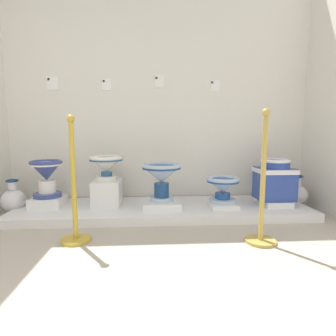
{
  "coord_description": "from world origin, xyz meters",
  "views": [
    {
      "loc": [
        1.71,
        -0.86,
        0.89
      ],
      "look_at": [
        1.9,
        2.08,
        0.51
      ],
      "focal_mm": 28.9,
      "sensor_mm": 36.0,
      "label": 1
    }
  ],
  "objects_px": {
    "antique_toilet_squat_floral": "(223,186)",
    "decorative_vase_companion": "(13,200)",
    "plinth_block_pale_glazed": "(48,202)",
    "antique_toilet_rightmost": "(162,175)",
    "decorative_vase_spare": "(297,194)",
    "antique_toilet_pale_glazed": "(46,174)",
    "plinth_block_squat_floral": "(222,204)",
    "antique_toilet_central_ornate": "(274,178)",
    "plinth_block_rightmost": "(162,204)",
    "stanchion_post_near_right": "(262,203)",
    "plinth_block_leftmost": "(107,192)",
    "stanchion_post_near_left": "(74,203)",
    "info_placard_third": "(159,82)",
    "antique_toilet_leftmost": "(106,164)",
    "info_placard_fourth": "(215,86)",
    "info_placard_second": "(107,85)",
    "plinth_block_central_ornate": "(273,202)",
    "info_placard_first": "(53,83)"
  },
  "relations": [
    {
      "from": "plinth_block_pale_glazed",
      "to": "plinth_block_squat_floral",
      "type": "distance_m",
      "value": 1.92
    },
    {
      "from": "plinth_block_rightmost",
      "to": "info_placard_third",
      "type": "bearing_deg",
      "value": 90.16
    },
    {
      "from": "plinth_block_pale_glazed",
      "to": "antique_toilet_leftmost",
      "type": "bearing_deg",
      "value": 5.92
    },
    {
      "from": "antique_toilet_leftmost",
      "to": "plinth_block_squat_floral",
      "type": "xyz_separation_m",
      "value": [
        1.28,
        -0.17,
        -0.44
      ]
    },
    {
      "from": "antique_toilet_rightmost",
      "to": "antique_toilet_central_ornate",
      "type": "distance_m",
      "value": 1.27
    },
    {
      "from": "plinth_block_pale_glazed",
      "to": "info_placard_second",
      "type": "height_order",
      "value": "info_placard_second"
    },
    {
      "from": "stanchion_post_near_left",
      "to": "antique_toilet_squat_floral",
      "type": "bearing_deg",
      "value": 25.61
    },
    {
      "from": "info_placard_third",
      "to": "stanchion_post_near_right",
      "type": "distance_m",
      "value": 1.93
    },
    {
      "from": "plinth_block_leftmost",
      "to": "decorative_vase_companion",
      "type": "xyz_separation_m",
      "value": [
        -1.01,
        -0.04,
        -0.06
      ]
    },
    {
      "from": "antique_toilet_pale_glazed",
      "to": "plinth_block_squat_floral",
      "type": "height_order",
      "value": "antique_toilet_pale_glazed"
    },
    {
      "from": "plinth_block_squat_floral",
      "to": "info_placard_second",
      "type": "height_order",
      "value": "info_placard_second"
    },
    {
      "from": "decorative_vase_spare",
      "to": "stanchion_post_near_left",
      "type": "height_order",
      "value": "stanchion_post_near_left"
    },
    {
      "from": "info_placard_second",
      "to": "stanchion_post_near_left",
      "type": "distance_m",
      "value": 1.66
    },
    {
      "from": "antique_toilet_pale_glazed",
      "to": "stanchion_post_near_right",
      "type": "distance_m",
      "value": 2.22
    },
    {
      "from": "antique_toilet_rightmost",
      "to": "decorative_vase_companion",
      "type": "bearing_deg",
      "value": 175.23
    },
    {
      "from": "plinth_block_central_ornate",
      "to": "stanchion_post_near_right",
      "type": "relative_size",
      "value": 0.35
    },
    {
      "from": "plinth_block_central_ornate",
      "to": "plinth_block_leftmost",
      "type": "bearing_deg",
      "value": 176.25
    },
    {
      "from": "stanchion_post_near_left",
      "to": "plinth_block_rightmost",
      "type": "bearing_deg",
      "value": 42.19
    },
    {
      "from": "plinth_block_rightmost",
      "to": "stanchion_post_near_right",
      "type": "relative_size",
      "value": 0.37
    },
    {
      "from": "antique_toilet_rightmost",
      "to": "decorative_vase_spare",
      "type": "bearing_deg",
      "value": 8.73
    },
    {
      "from": "decorative_vase_companion",
      "to": "antique_toilet_pale_glazed",
      "type": "bearing_deg",
      "value": -4.23
    },
    {
      "from": "stanchion_post_near_right",
      "to": "decorative_vase_companion",
      "type": "bearing_deg",
      "value": 159.04
    },
    {
      "from": "info_placard_third",
      "to": "decorative_vase_companion",
      "type": "xyz_separation_m",
      "value": [
        -1.62,
        -0.39,
        -1.35
      ]
    },
    {
      "from": "plinth_block_leftmost",
      "to": "info_placard_second",
      "type": "xyz_separation_m",
      "value": [
        -0.03,
        0.36,
        1.25
      ]
    },
    {
      "from": "info_placard_first",
      "to": "decorative_vase_companion",
      "type": "bearing_deg",
      "value": -131.71
    },
    {
      "from": "plinth_block_rightmost",
      "to": "decorative_vase_companion",
      "type": "distance_m",
      "value": 1.63
    },
    {
      "from": "antique_toilet_rightmost",
      "to": "decorative_vase_companion",
      "type": "xyz_separation_m",
      "value": [
        -1.62,
        0.14,
        -0.28
      ]
    },
    {
      "from": "plinth_block_rightmost",
      "to": "decorative_vase_companion",
      "type": "relative_size",
      "value": 1.02
    },
    {
      "from": "decorative_vase_companion",
      "to": "plinth_block_squat_floral",
      "type": "bearing_deg",
      "value": -3.2
    },
    {
      "from": "plinth_block_squat_floral",
      "to": "stanchion_post_near_right",
      "type": "bearing_deg",
      "value": -82.21
    },
    {
      "from": "antique_toilet_squat_floral",
      "to": "decorative_vase_companion",
      "type": "xyz_separation_m",
      "value": [
        -2.3,
        0.13,
        -0.15
      ]
    },
    {
      "from": "plinth_block_leftmost",
      "to": "stanchion_post_near_right",
      "type": "bearing_deg",
      "value": -34.56
    },
    {
      "from": "stanchion_post_near_left",
      "to": "antique_toilet_central_ornate",
      "type": "bearing_deg",
      "value": 19.69
    },
    {
      "from": "info_placard_first",
      "to": "decorative_vase_spare",
      "type": "bearing_deg",
      "value": -5.36
    },
    {
      "from": "antique_toilet_central_ornate",
      "to": "info_placard_third",
      "type": "xyz_separation_m",
      "value": [
        -1.27,
        0.48,
        1.13
      ]
    },
    {
      "from": "plinth_block_pale_glazed",
      "to": "antique_toilet_rightmost",
      "type": "xyz_separation_m",
      "value": [
        1.24,
        -0.11,
        0.3
      ]
    },
    {
      "from": "decorative_vase_spare",
      "to": "stanchion_post_near_right",
      "type": "xyz_separation_m",
      "value": [
        -0.87,
        -1.04,
        0.18
      ]
    },
    {
      "from": "antique_toilet_squat_floral",
      "to": "stanchion_post_near_left",
      "type": "xyz_separation_m",
      "value": [
        -1.41,
        -0.68,
        0.01
      ]
    },
    {
      "from": "antique_toilet_leftmost",
      "to": "stanchion_post_near_right",
      "type": "height_order",
      "value": "stanchion_post_near_right"
    },
    {
      "from": "antique_toilet_central_ornate",
      "to": "stanchion_post_near_right",
      "type": "height_order",
      "value": "stanchion_post_near_right"
    },
    {
      "from": "antique_toilet_squat_floral",
      "to": "decorative_vase_spare",
      "type": "xyz_separation_m",
      "value": [
        0.98,
        0.25,
        -0.16
      ]
    },
    {
      "from": "decorative_vase_spare",
      "to": "stanchion_post_near_left",
      "type": "distance_m",
      "value": 2.57
    },
    {
      "from": "plinth_block_leftmost",
      "to": "info_placard_second",
      "type": "distance_m",
      "value": 1.3
    },
    {
      "from": "stanchion_post_near_left",
      "to": "stanchion_post_near_right",
      "type": "bearing_deg",
      "value": -4.38
    },
    {
      "from": "antique_toilet_leftmost",
      "to": "stanchion_post_near_right",
      "type": "relative_size",
      "value": 0.35
    },
    {
      "from": "antique_toilet_leftmost",
      "to": "info_placard_fourth",
      "type": "relative_size",
      "value": 2.75
    },
    {
      "from": "antique_toilet_squat_floral",
      "to": "plinth_block_central_ornate",
      "type": "bearing_deg",
      "value": 4.07
    },
    {
      "from": "plinth_block_pale_glazed",
      "to": "decorative_vase_companion",
      "type": "height_order",
      "value": "decorative_vase_companion"
    },
    {
      "from": "antique_toilet_leftmost",
      "to": "decorative_vase_companion",
      "type": "relative_size",
      "value": 0.97
    },
    {
      "from": "plinth_block_rightmost",
      "to": "info_placard_fourth",
      "type": "distance_m",
      "value": 1.6
    }
  ]
}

